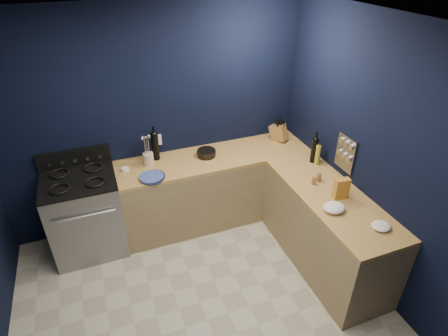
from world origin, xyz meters
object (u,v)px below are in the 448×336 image
plate_stack (152,177)px  utensil_crock (149,159)px  gas_range (86,216)px  knife_block (279,133)px  crouton_bag (341,189)px

plate_stack → utensil_crock: bearing=84.2°
gas_range → knife_block: 2.48m
crouton_bag → utensil_crock: bearing=147.6°
plate_stack → knife_block: 1.71m
gas_range → plate_stack: size_ratio=3.54×
knife_block → crouton_bag: (-0.01, -1.31, 0.00)m
plate_stack → gas_range: bearing=165.2°
gas_range → crouton_bag: size_ratio=4.25×
gas_range → plate_stack: bearing=-14.8°
gas_range → utensil_crock: 0.93m
utensil_crock → crouton_bag: crouton_bag is taller
plate_stack → crouton_bag: 1.95m
utensil_crock → crouton_bag: 2.09m
gas_range → utensil_crock: size_ratio=6.41×
utensil_crock → knife_block: (1.65, 0.01, 0.03)m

